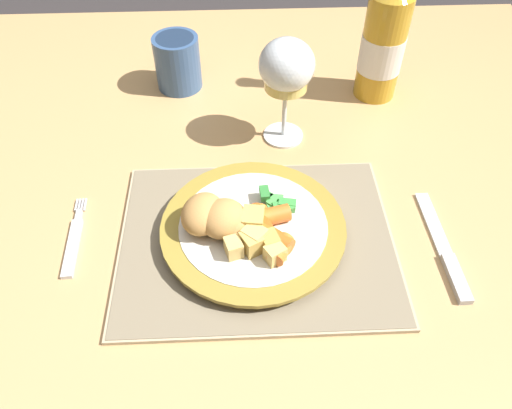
# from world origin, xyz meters

# --- Properties ---
(ground_plane) EXTENTS (6.00, 6.00, 0.00)m
(ground_plane) POSITION_xyz_m (0.00, 0.00, 0.00)
(ground_plane) COLOR #383333
(dining_table) EXTENTS (1.30, 1.05, 0.74)m
(dining_table) POSITION_xyz_m (0.00, 0.00, 0.66)
(dining_table) COLOR tan
(dining_table) RESTS_ON ground
(placemat) EXTENTS (0.36, 0.28, 0.01)m
(placemat) POSITION_xyz_m (0.06, -0.12, 0.74)
(placemat) COLOR tan
(placemat) RESTS_ON dining_table
(dinner_plate) EXTENTS (0.24, 0.24, 0.02)m
(dinner_plate) POSITION_xyz_m (0.05, -0.12, 0.76)
(dinner_plate) COLOR silver
(dinner_plate) RESTS_ON placemat
(breaded_croquettes) EXTENTS (0.10, 0.09, 0.04)m
(breaded_croquettes) POSITION_xyz_m (0.01, -0.12, 0.79)
(breaded_croquettes) COLOR tan
(breaded_croquettes) RESTS_ON dinner_plate
(green_beans_pile) EXTENTS (0.05, 0.05, 0.02)m
(green_beans_pile) POSITION_xyz_m (0.08, -0.09, 0.77)
(green_beans_pile) COLOR green
(green_beans_pile) RESTS_ON dinner_plate
(glazed_carrots) EXTENTS (0.06, 0.09, 0.02)m
(glazed_carrots) POSITION_xyz_m (0.07, -0.13, 0.78)
(glazed_carrots) COLOR orange
(glazed_carrots) RESTS_ON dinner_plate
(fork) EXTENTS (0.02, 0.13, 0.01)m
(fork) POSITION_xyz_m (-0.18, -0.11, 0.74)
(fork) COLOR silver
(fork) RESTS_ON dining_table
(table_knife) EXTENTS (0.02, 0.18, 0.01)m
(table_knife) POSITION_xyz_m (0.30, -0.16, 0.74)
(table_knife) COLOR silver
(table_knife) RESTS_ON dining_table
(wine_glass) EXTENTS (0.08, 0.08, 0.17)m
(wine_glass) POSITION_xyz_m (0.11, 0.09, 0.86)
(wine_glass) COLOR silver
(wine_glass) RESTS_ON dining_table
(bottle) EXTENTS (0.07, 0.07, 0.28)m
(bottle) POSITION_xyz_m (0.28, 0.20, 0.84)
(bottle) COLOR gold
(bottle) RESTS_ON dining_table
(roast_potatoes) EXTENTS (0.08, 0.08, 0.03)m
(roast_potatoes) POSITION_xyz_m (0.05, -0.15, 0.78)
(roast_potatoes) COLOR #E5BC66
(roast_potatoes) RESTS_ON dinner_plate
(drinking_cup) EXTENTS (0.08, 0.08, 0.09)m
(drinking_cup) POSITION_xyz_m (-0.07, 0.24, 0.79)
(drinking_cup) COLOR #385684
(drinking_cup) RESTS_ON dining_table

